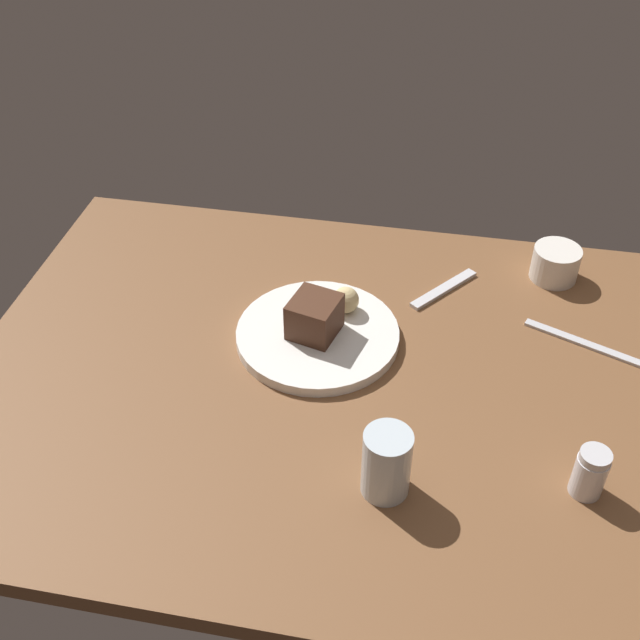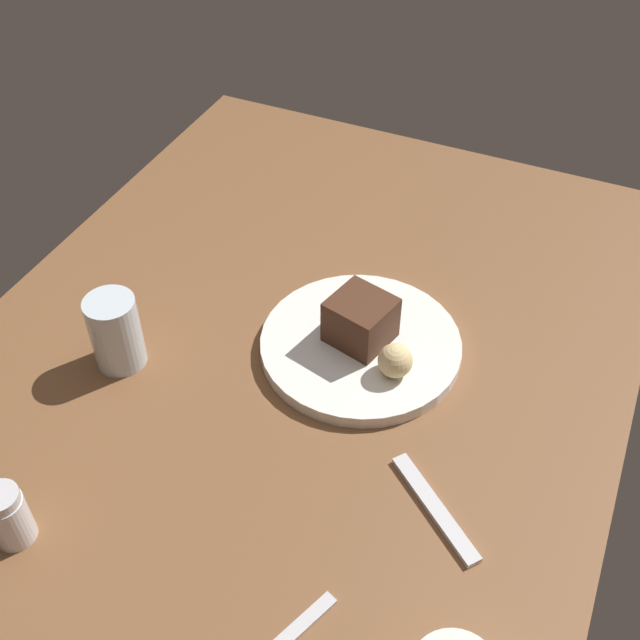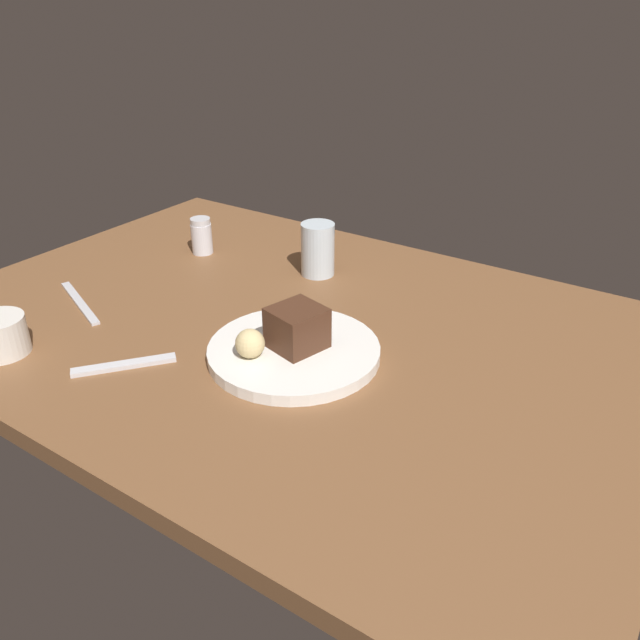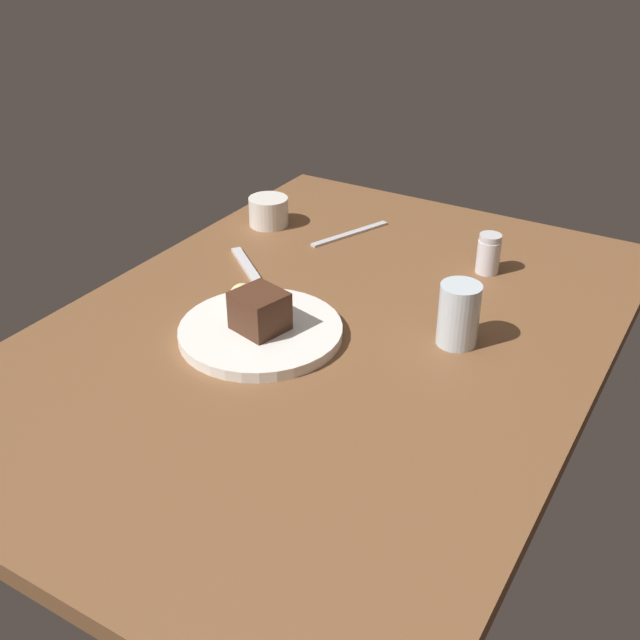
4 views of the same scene
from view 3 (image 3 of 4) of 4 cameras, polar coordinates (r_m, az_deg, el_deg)
dining_table at (r=107.56cm, az=-3.08°, el=-0.97°), size 120.00×84.00×3.00cm
dessert_plate at (r=97.11cm, az=-2.33°, el=-2.80°), size 26.07×26.07×1.81cm
chocolate_cake_slice at (r=95.07cm, az=-2.05°, el=-0.69°), size 8.72×8.97×6.32cm
bread_roll at (r=93.50cm, az=-6.24°, el=-2.09°), size 4.36×4.36×4.36cm
salt_shaker at (r=135.42cm, az=-10.47°, el=7.35°), size 4.28×4.28×7.46cm
water_glass at (r=122.65cm, az=-0.20°, el=6.30°), size 6.41×6.41×10.16cm
coffee_cup at (r=108.47cm, az=-26.57°, el=-1.24°), size 8.18×8.18×5.94cm
dessert_spoon at (r=99.08cm, az=-17.00°, el=-3.85°), size 10.76×12.85×0.70cm
butter_knife at (r=120.52cm, az=-20.56°, el=1.46°), size 18.13×8.46×0.50cm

